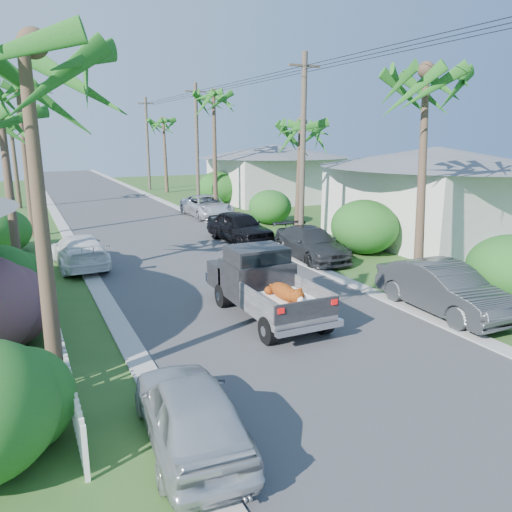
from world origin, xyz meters
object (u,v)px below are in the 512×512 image
parked_car_rn (443,289)px  parked_car_lf (79,251)px  parked_car_rf (240,227)px  parked_car_rd (207,206)px  pickup_truck (261,282)px  palm_r_d (164,120)px  utility_pole_c (197,146)px  utility_pole_d (148,143)px  parked_car_rm (311,244)px  utility_pole_b (303,152)px  palm_l_c (17,84)px  palm_r_c (214,94)px  palm_r_a (430,72)px  house_right_far (274,175)px  palm_l_d (10,120)px  palm_l_b (0,112)px  palm_r_b (300,123)px  palm_l_a (23,46)px  parked_car_ln (190,412)px  house_right_near (434,198)px

parked_car_rn → parked_car_lf: 14.26m
parked_car_rf → parked_car_rd: size_ratio=0.87×
pickup_truck → palm_r_d: palm_r_d is taller
utility_pole_c → utility_pole_d: size_ratio=1.00×
parked_car_rf → parked_car_lf: parked_car_rf is taller
parked_car_rm → utility_pole_b: bearing=75.4°
palm_l_c → palm_r_d: bearing=55.2°
pickup_truck → parked_car_rn: pickup_truck is taller
parked_car_rm → utility_pole_b: size_ratio=0.53×
palm_r_c → utility_pole_b: (-0.60, -13.00, -3.51)m
palm_r_a → house_right_far: size_ratio=0.97×
parked_car_rm → parked_car_lf: 9.92m
parked_car_rf → palm_l_d: 21.55m
utility_pole_d → parked_car_rf: bearing=-94.2°
pickup_truck → palm_l_b: palm_l_b is taller
parked_car_rn → palm_r_d: 37.13m
parked_car_lf → house_right_far: (17.48, 15.97, 1.44)m
utility_pole_c → palm_r_a: bearing=-88.2°
parked_car_rf → palm_l_d: palm_l_d is taller
palm_l_c → palm_r_b: (12.60, -7.00, -1.96)m
parked_car_rd → utility_pole_c: 5.54m
palm_l_a → palm_r_c: bearing=61.7°
utility_pole_b → utility_pole_d: (0.00, 30.00, 0.00)m
palm_r_b → utility_pole_c: bearing=94.4°
parked_car_rm → palm_r_b: (1.60, 3.91, 5.26)m
palm_l_d → parked_car_rd: bearing=-41.1°
palm_l_a → palm_r_b: 17.57m
parked_car_rn → utility_pole_d: utility_pole_d is taller
parked_car_rf → palm_r_d: palm_r_d is taller
parked_car_rn → palm_l_d: palm_l_d is taller
palm_r_a → palm_r_d: 34.01m
palm_r_b → house_right_far: 16.75m
palm_l_b → parked_car_rm: bearing=-4.4°
palm_r_b → parked_car_ln: bearing=-126.1°
pickup_truck → parked_car_lf: size_ratio=1.09×
palm_r_a → utility_pole_c: bearing=91.8°
utility_pole_d → palm_l_c: bearing=-118.9°
house_right_far → parked_car_rn: bearing=-106.7°
parked_car_rn → palm_l_c: 22.78m
palm_l_a → palm_r_d: (12.70, 37.00, -0.20)m
palm_r_d → house_right_near: size_ratio=0.89×
parked_car_rm → parked_car_rn: bearing=-87.2°
palm_l_b → utility_pole_d: 33.42m
palm_l_b → house_right_far: size_ratio=0.82×
parked_car_ln → utility_pole_b: (9.81, 12.80, 3.94)m
house_right_near → utility_pole_c: 17.79m
house_right_near → utility_pole_d: size_ratio=1.00×
palm_r_d → utility_pole_b: (-0.90, -27.00, -2.14)m
parked_car_rm → pickup_truck: bearing=-131.0°
parked_car_ln → utility_pole_b: bearing=-122.9°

